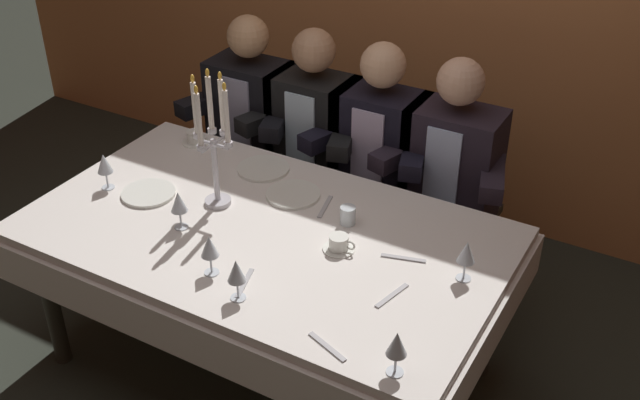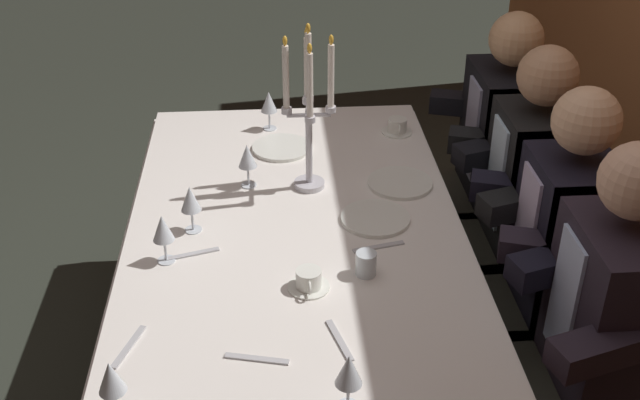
% 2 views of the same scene
% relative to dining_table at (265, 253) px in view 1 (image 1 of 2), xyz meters
% --- Properties ---
extents(ground_plane, '(12.00, 12.00, 0.00)m').
position_rel_dining_table_xyz_m(ground_plane, '(0.00, 0.00, -0.62)').
color(ground_plane, '#2E332A').
extents(dining_table, '(1.94, 1.14, 0.74)m').
position_rel_dining_table_xyz_m(dining_table, '(0.00, 0.00, 0.00)').
color(dining_table, white).
rests_on(dining_table, ground_plane).
extents(candelabra, '(0.19, 0.19, 0.60)m').
position_rel_dining_table_xyz_m(candelabra, '(-0.27, 0.06, 0.41)').
color(candelabra, silver).
rests_on(candelabra, dining_table).
extents(dinner_plate_0, '(0.23, 0.23, 0.01)m').
position_rel_dining_table_xyz_m(dinner_plate_0, '(-0.26, 0.39, 0.13)').
color(dinner_plate_0, white).
rests_on(dinner_plate_0, dining_table).
extents(dinner_plate_1, '(0.23, 0.23, 0.01)m').
position_rel_dining_table_xyz_m(dinner_plate_1, '(-0.03, 0.27, 0.13)').
color(dinner_plate_1, white).
rests_on(dinner_plate_1, dining_table).
extents(dinner_plate_2, '(0.23, 0.23, 0.01)m').
position_rel_dining_table_xyz_m(dinner_plate_2, '(-0.57, -0.03, 0.13)').
color(dinner_plate_2, white).
rests_on(dinner_plate_2, dining_table).
extents(wine_glass_0, '(0.07, 0.07, 0.16)m').
position_rel_dining_table_xyz_m(wine_glass_0, '(-0.29, -0.15, 0.23)').
color(wine_glass_0, silver).
rests_on(wine_glass_0, dining_table).
extents(wine_glass_1, '(0.07, 0.07, 0.16)m').
position_rel_dining_table_xyz_m(wine_glass_1, '(0.80, 0.09, 0.23)').
color(wine_glass_1, silver).
rests_on(wine_glass_1, dining_table).
extents(wine_glass_2, '(0.07, 0.07, 0.16)m').
position_rel_dining_table_xyz_m(wine_glass_2, '(0.16, -0.40, 0.23)').
color(wine_glass_2, silver).
rests_on(wine_glass_2, dining_table).
extents(wine_glass_3, '(0.07, 0.07, 0.16)m').
position_rel_dining_table_xyz_m(wine_glass_3, '(0.79, -0.46, 0.23)').
color(wine_glass_3, silver).
rests_on(wine_glass_3, dining_table).
extents(wine_glass_4, '(0.07, 0.07, 0.16)m').
position_rel_dining_table_xyz_m(wine_glass_4, '(-0.01, -0.33, 0.23)').
color(wine_glass_4, silver).
rests_on(wine_glass_4, dining_table).
extents(wine_glass_5, '(0.07, 0.07, 0.16)m').
position_rel_dining_table_xyz_m(wine_glass_5, '(-0.75, -0.07, 0.23)').
color(wine_glass_5, silver).
rests_on(wine_glass_5, dining_table).
extents(water_tumbler_0, '(0.06, 0.06, 0.08)m').
position_rel_dining_table_xyz_m(water_tumbler_0, '(0.27, 0.20, 0.16)').
color(water_tumbler_0, silver).
rests_on(water_tumbler_0, dining_table).
extents(coffee_cup_0, '(0.13, 0.12, 0.06)m').
position_rel_dining_table_xyz_m(coffee_cup_0, '(-0.68, 0.44, 0.15)').
color(coffee_cup_0, white).
rests_on(coffee_cup_0, dining_table).
extents(coffee_cup_1, '(0.13, 0.12, 0.06)m').
position_rel_dining_table_xyz_m(coffee_cup_1, '(0.33, 0.02, 0.15)').
color(coffee_cup_1, white).
rests_on(coffee_cup_1, dining_table).
extents(spoon_0, '(0.06, 0.17, 0.01)m').
position_rel_dining_table_xyz_m(spoon_0, '(0.13, -0.33, 0.12)').
color(spoon_0, '#B7B7BC').
rests_on(spoon_0, dining_table).
extents(fork_1, '(0.06, 0.17, 0.01)m').
position_rel_dining_table_xyz_m(fork_1, '(0.62, -0.13, 0.12)').
color(fork_1, '#B7B7BC').
rests_on(fork_1, dining_table).
extents(fork_2, '(0.06, 0.17, 0.01)m').
position_rel_dining_table_xyz_m(fork_2, '(0.13, 0.26, 0.12)').
color(fork_2, '#B7B7BC').
rests_on(fork_2, dining_table).
extents(spoon_3, '(0.17, 0.07, 0.01)m').
position_rel_dining_table_xyz_m(spoon_3, '(0.55, -0.47, 0.12)').
color(spoon_3, '#B7B7BC').
rests_on(spoon_3, dining_table).
extents(fork_4, '(0.17, 0.06, 0.01)m').
position_rel_dining_table_xyz_m(fork_4, '(0.56, 0.09, 0.12)').
color(fork_4, '#B7B7BC').
rests_on(fork_4, dining_table).
extents(seated_diner_0, '(0.63, 0.48, 1.24)m').
position_rel_dining_table_xyz_m(seated_diner_0, '(-0.65, 0.89, 0.11)').
color(seated_diner_0, '#2F2E25').
rests_on(seated_diner_0, ground_plane).
extents(seated_diner_1, '(0.63, 0.48, 1.24)m').
position_rel_dining_table_xyz_m(seated_diner_1, '(-0.28, 0.89, 0.11)').
color(seated_diner_1, '#2F2E25').
rests_on(seated_diner_1, ground_plane).
extents(seated_diner_2, '(0.63, 0.48, 1.24)m').
position_rel_dining_table_xyz_m(seated_diner_2, '(0.08, 0.89, 0.11)').
color(seated_diner_2, '#2F2E25').
rests_on(seated_diner_2, ground_plane).
extents(seated_diner_3, '(0.63, 0.48, 1.24)m').
position_rel_dining_table_xyz_m(seated_diner_3, '(0.45, 0.89, 0.11)').
color(seated_diner_3, '#2F2E25').
rests_on(seated_diner_3, ground_plane).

